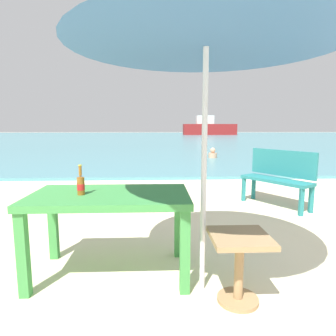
% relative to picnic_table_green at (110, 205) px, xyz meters
% --- Properties ---
extents(ground_plane, '(120.00, 120.00, 0.00)m').
position_rel_picnic_table_green_xyz_m(ground_plane, '(1.25, -0.37, -0.65)').
color(ground_plane, beige).
extents(sea_water, '(120.00, 50.00, 0.08)m').
position_rel_picnic_table_green_xyz_m(sea_water, '(1.25, 29.63, -0.61)').
color(sea_water, teal).
rests_on(sea_water, ground_plane).
extents(picnic_table_green, '(1.40, 0.80, 0.76)m').
position_rel_picnic_table_green_xyz_m(picnic_table_green, '(0.00, 0.00, 0.00)').
color(picnic_table_green, '#3D8C42').
rests_on(picnic_table_green, ground_plane).
extents(beer_bottle_amber, '(0.07, 0.07, 0.26)m').
position_rel_picnic_table_green_xyz_m(beer_bottle_amber, '(-0.24, -0.04, 0.20)').
color(beer_bottle_amber, brown).
rests_on(beer_bottle_amber, picnic_table_green).
extents(patio_umbrella, '(2.10, 2.10, 2.30)m').
position_rel_picnic_table_green_xyz_m(patio_umbrella, '(0.79, -0.29, 1.47)').
color(patio_umbrella, silver).
rests_on(patio_umbrella, ground_plane).
extents(side_table_wood, '(0.44, 0.44, 0.54)m').
position_rel_picnic_table_green_xyz_m(side_table_wood, '(1.04, -0.48, -0.30)').
color(side_table_wood, '#9E7A51').
rests_on(side_table_wood, ground_plane).
extents(bench_teal_center, '(0.96, 1.20, 0.95)m').
position_rel_picnic_table_green_xyz_m(bench_teal_center, '(2.48, 2.19, -0.11)').
color(bench_teal_center, '#237275').
rests_on(bench_teal_center, ground_plane).
extents(swimmer_person, '(0.34, 0.34, 0.41)m').
position_rel_picnic_table_green_xyz_m(swimmer_person, '(2.69, 8.94, -0.41)').
color(swimmer_person, tan).
rests_on(swimmer_person, sea_water).
extents(boat_ferry, '(7.47, 2.04, 2.72)m').
position_rel_picnic_table_green_xyz_m(boat_ferry, '(7.96, 38.88, 0.41)').
color(boat_ferry, maroon).
rests_on(boat_ferry, sea_water).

